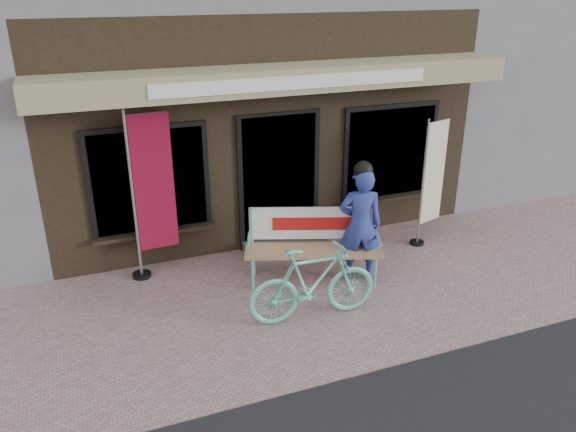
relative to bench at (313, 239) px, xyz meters
name	(u,v)px	position (x,y,z in m)	size (l,w,h in m)	color
ground	(330,302)	(-0.05, -0.74, -0.62)	(70.00, 70.00, 0.00)	#B08689
storefront	(224,39)	(-0.05, 4.23, 2.37)	(7.00, 6.77, 6.00)	black
neighbor_right_near	(547,33)	(8.45, 4.76, 2.18)	(10.00, 7.00, 5.60)	slate
bench	(313,239)	(0.00, 0.00, 0.00)	(1.99, 1.12, 1.05)	#62C0A8
person	(360,223)	(0.62, -0.25, 0.26)	(0.71, 0.58, 1.78)	navy
bicycle	(313,283)	(-0.43, -0.99, -0.11)	(0.48, 1.69, 1.02)	#62C0A8
nobori_red	(151,193)	(-2.09, 0.94, 0.67)	(0.73, 0.29, 2.48)	gray
nobori_cream	(431,179)	(2.26, 0.46, 0.47)	(0.62, 0.30, 2.10)	gray
menu_stand	(358,223)	(1.07, 0.62, -0.16)	(0.45, 0.15, 0.88)	black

